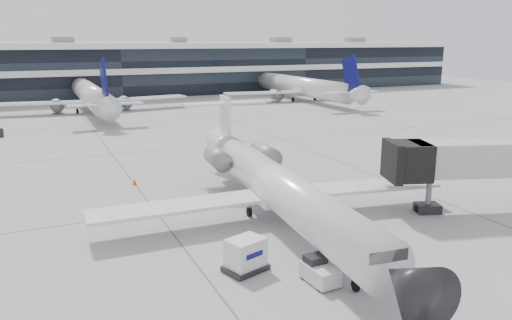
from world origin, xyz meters
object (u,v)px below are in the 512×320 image
ramp_worker (328,250)px  cargo_uld (246,255)px  regional_jet (276,185)px  baggage_tug (319,272)px

ramp_worker → cargo_uld: 4.38m
regional_jet → ramp_worker: bearing=-90.0°
regional_jet → baggage_tug: regional_jet is taller
baggage_tug → regional_jet: bearing=73.0°
baggage_tug → cargo_uld: cargo_uld is taller
regional_jet → cargo_uld: (-4.87, -6.22, -1.51)m
ramp_worker → baggage_tug: bearing=39.0°
cargo_uld → regional_jet: bearing=33.9°
baggage_tug → ramp_worker: bearing=41.8°
regional_jet → ramp_worker: 7.68m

